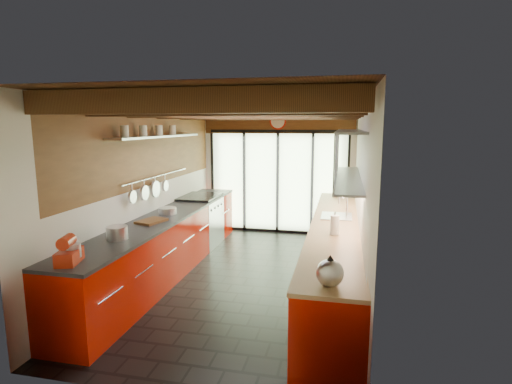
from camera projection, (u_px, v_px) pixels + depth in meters
ground at (248, 278)px, 6.01m from camera, size 5.50×5.50×0.00m
room_shell at (247, 169)px, 5.73m from camera, size 5.50×5.50×5.50m
ceiling_beams at (253, 112)px, 5.96m from camera, size 3.14×5.06×4.90m
glass_door at (278, 155)px, 8.32m from camera, size 2.95×0.10×2.90m
left_counter at (168, 243)px, 6.20m from camera, size 0.68×5.00×0.92m
range_stove at (201, 221)px, 7.60m from camera, size 0.66×0.90×0.97m
right_counter at (335, 254)px, 5.66m from camera, size 0.68×5.00×0.92m
sink_assembly at (337, 214)px, 5.96m from camera, size 0.45×0.52×0.43m
upper_cabinets_right at (350, 155)px, 5.68m from camera, size 0.34×3.00×3.00m
left_wall_fixtures at (157, 151)px, 6.14m from camera, size 0.28×2.60×0.96m
stand_mixer at (69, 252)px, 3.95m from camera, size 0.26×0.36×0.29m
pot_large at (117, 233)px, 4.77m from camera, size 0.29×0.29×0.16m
pot_small at (168, 211)px, 6.13m from camera, size 0.32×0.32×0.10m
cutting_board at (151, 221)px, 5.62m from camera, size 0.38×0.46×0.03m
kettle at (330, 271)px, 3.40m from camera, size 0.25×0.30×0.28m
paper_towel at (335, 225)px, 4.96m from camera, size 0.14×0.14×0.29m
soap_bottle at (335, 224)px, 5.13m from camera, size 0.10×0.10×0.19m
bowl at (338, 195)px, 7.66m from camera, size 0.28×0.28×0.05m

